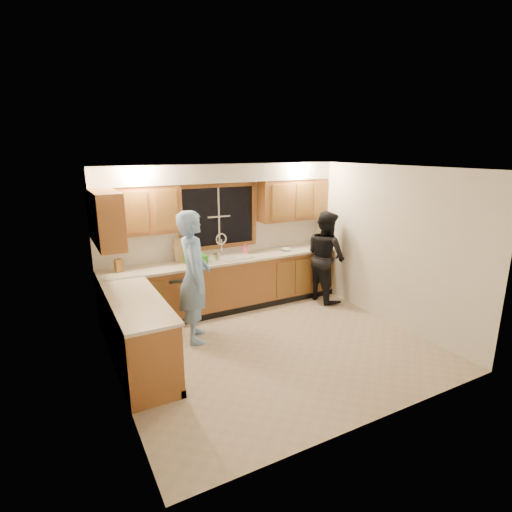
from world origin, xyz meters
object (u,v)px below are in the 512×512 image
(sink, at_px, (226,261))
(dish_crate, at_px, (196,259))
(stove, at_px, (148,354))
(woman, at_px, (326,256))
(soap_bottle, at_px, (245,249))
(bowl, at_px, (286,250))
(man, at_px, (194,277))
(knife_block, at_px, (119,265))
(dishwasher, at_px, (180,295))

(sink, bearing_deg, dish_crate, -171.74)
(sink, relative_size, stove, 0.96)
(stove, distance_m, woman, 3.86)
(woman, height_order, soap_bottle, woman)
(bowl, bearing_deg, dish_crate, -179.26)
(sink, distance_m, dish_crate, 0.60)
(soap_bottle, bearing_deg, sink, -167.60)
(stove, bearing_deg, sink, 45.39)
(sink, distance_m, stove, 2.60)
(sink, height_order, soap_bottle, sink)
(sink, bearing_deg, soap_bottle, 12.40)
(woman, distance_m, dish_crate, 2.40)
(man, relative_size, soap_bottle, 9.48)
(man, distance_m, bowl, 2.22)
(stove, height_order, man, man)
(knife_block, xyz_separation_m, dish_crate, (1.18, -0.14, -0.03))
(man, height_order, woman, man)
(soap_bottle, bearing_deg, knife_block, -179.23)
(dishwasher, height_order, woman, woman)
(woman, distance_m, bowl, 0.73)
(knife_block, relative_size, bowl, 1.03)
(dishwasher, bearing_deg, man, -92.07)
(dish_crate, xyz_separation_m, soap_bottle, (0.98, 0.17, 0.03))
(man, distance_m, soap_bottle, 1.60)
(man, height_order, soap_bottle, man)
(woman, xyz_separation_m, soap_bottle, (-1.38, 0.55, 0.19))
(soap_bottle, bearing_deg, bowl, -10.86)
(stove, xyz_separation_m, dish_crate, (1.22, 1.74, 0.54))
(stove, distance_m, bowl, 3.50)
(stove, height_order, knife_block, knife_block)
(soap_bottle, distance_m, bowl, 0.80)
(dish_crate, relative_size, bowl, 1.64)
(dishwasher, height_order, soap_bottle, soap_bottle)
(stove, distance_m, knife_block, 1.97)
(soap_bottle, bearing_deg, stove, -139.04)
(stove, height_order, dish_crate, dish_crate)
(dishwasher, relative_size, man, 0.43)
(dishwasher, xyz_separation_m, woman, (2.63, -0.44, 0.43))
(man, bearing_deg, sink, -28.94)
(man, xyz_separation_m, soap_bottle, (1.28, 0.95, 0.06))
(soap_bottle, relative_size, bowl, 1.06)
(man, height_order, dish_crate, man)
(man, xyz_separation_m, woman, (2.67, 0.40, -0.13))
(man, bearing_deg, dish_crate, -4.54)
(bowl, bearing_deg, woman, -33.48)
(sink, height_order, knife_block, sink)
(sink, relative_size, dishwasher, 1.05)
(dishwasher, relative_size, dish_crate, 2.62)
(dishwasher, relative_size, woman, 0.49)
(knife_block, distance_m, soap_bottle, 2.16)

